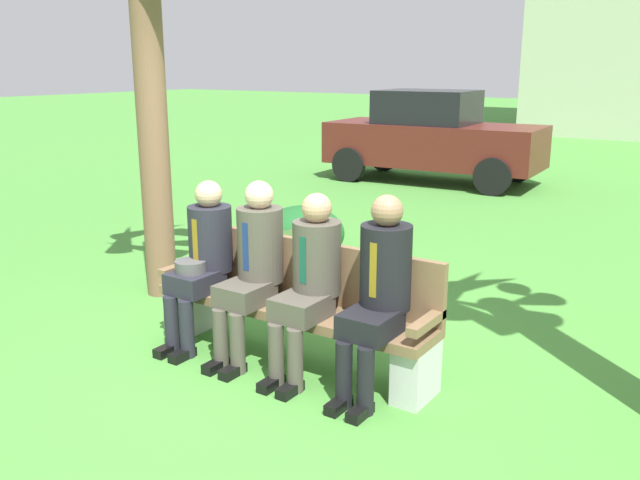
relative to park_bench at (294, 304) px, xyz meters
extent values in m
plane|color=#478B36|center=(-0.09, -0.30, -0.43)|extent=(80.00, 80.00, 0.00)
cube|color=brown|center=(0.00, -0.06, -0.02)|extent=(2.26, 0.44, 0.07)
cube|color=brown|center=(0.00, 0.13, 0.24)|extent=(2.26, 0.06, 0.45)
cube|color=brown|center=(-1.09, -0.06, 0.12)|extent=(0.08, 0.44, 0.06)
cube|color=brown|center=(1.09, -0.06, 0.12)|extent=(0.08, 0.44, 0.06)
cube|color=silver|center=(-1.03, -0.06, -0.24)|extent=(0.20, 0.37, 0.38)
cube|color=silver|center=(1.03, -0.06, -0.24)|extent=(0.20, 0.37, 0.38)
cube|color=#23232D|center=(-0.77, -0.23, 0.10)|extent=(0.32, 0.38, 0.16)
cylinder|color=#23232D|center=(-0.85, -0.42, -0.21)|extent=(0.11, 0.11, 0.45)
cylinder|color=#23232D|center=(-0.69, -0.42, -0.21)|extent=(0.11, 0.11, 0.45)
cube|color=black|center=(-0.85, -0.48, -0.40)|extent=(0.09, 0.22, 0.07)
cube|color=black|center=(-0.69, -0.48, -0.40)|extent=(0.09, 0.22, 0.07)
cylinder|color=#23232D|center=(-0.77, -0.04, 0.40)|extent=(0.34, 0.34, 0.51)
cube|color=olive|center=(-0.77, -0.21, 0.42)|extent=(0.05, 0.01, 0.33)
sphere|color=tan|center=(-0.77, -0.04, 0.75)|extent=(0.21, 0.21, 0.21)
cylinder|color=#4E4E4E|center=(-0.79, -0.25, 0.22)|extent=(0.24, 0.24, 0.09)
cube|color=#4C473D|center=(-0.28, -0.23, 0.10)|extent=(0.32, 0.38, 0.16)
cylinder|color=#4C473D|center=(-0.36, -0.42, -0.21)|extent=(0.11, 0.11, 0.45)
cylinder|color=#4C473D|center=(-0.20, -0.42, -0.21)|extent=(0.11, 0.11, 0.45)
cube|color=black|center=(-0.36, -0.48, -0.40)|extent=(0.09, 0.22, 0.07)
cube|color=black|center=(-0.20, -0.48, -0.40)|extent=(0.09, 0.22, 0.07)
cylinder|color=#4C473D|center=(-0.28, -0.04, 0.42)|extent=(0.34, 0.34, 0.55)
cube|color=navy|center=(-0.28, -0.21, 0.44)|extent=(0.05, 0.01, 0.35)
sphere|color=beige|center=(-0.28, -0.04, 0.79)|extent=(0.21, 0.21, 0.21)
cube|color=#4C473D|center=(0.23, -0.23, 0.10)|extent=(0.32, 0.38, 0.16)
cylinder|color=#4C473D|center=(0.15, -0.42, -0.21)|extent=(0.11, 0.11, 0.45)
cylinder|color=#4C473D|center=(0.31, -0.42, -0.21)|extent=(0.11, 0.11, 0.45)
cube|color=black|center=(0.15, -0.48, -0.40)|extent=(0.09, 0.22, 0.07)
cube|color=black|center=(0.31, -0.48, -0.40)|extent=(0.09, 0.22, 0.07)
cylinder|color=#4C473D|center=(0.23, -0.04, 0.40)|extent=(0.34, 0.34, 0.52)
cube|color=#144C3D|center=(0.23, -0.21, 0.42)|extent=(0.05, 0.01, 0.33)
sphere|color=tan|center=(0.23, -0.04, 0.76)|extent=(0.21, 0.21, 0.21)
cube|color=black|center=(0.77, -0.23, 0.10)|extent=(0.32, 0.38, 0.16)
cylinder|color=black|center=(0.69, -0.42, -0.21)|extent=(0.11, 0.11, 0.45)
cylinder|color=black|center=(0.85, -0.42, -0.21)|extent=(0.11, 0.11, 0.45)
cube|color=black|center=(0.69, -0.48, -0.40)|extent=(0.09, 0.22, 0.07)
cube|color=black|center=(0.85, -0.48, -0.40)|extent=(0.09, 0.22, 0.07)
cylinder|color=black|center=(0.77, -0.04, 0.43)|extent=(0.34, 0.34, 0.56)
cube|color=olive|center=(0.77, -0.21, 0.45)|extent=(0.05, 0.01, 0.36)
sphere|color=#9E7556|center=(0.77, -0.04, 0.80)|extent=(0.21, 0.21, 0.21)
cylinder|color=brown|center=(-1.95, 0.51, 1.22)|extent=(0.28, 0.28, 3.31)
ellipsoid|color=#1E5E27|center=(-1.51, 2.25, -0.13)|extent=(0.96, 0.88, 0.60)
ellipsoid|color=#315623|center=(-0.94, 1.35, -0.14)|extent=(0.94, 0.86, 0.59)
cube|color=#591E19|center=(-2.47, 7.81, 0.27)|extent=(3.98, 1.78, 0.76)
cube|color=black|center=(-2.62, 7.80, 0.95)|extent=(1.78, 1.46, 0.60)
cylinder|color=black|center=(-1.15, 8.67, -0.11)|extent=(0.65, 0.18, 0.64)
cylinder|color=black|center=(-1.06, 7.11, -0.11)|extent=(0.65, 0.18, 0.64)
cylinder|color=black|center=(-3.88, 8.51, -0.11)|extent=(0.65, 0.18, 0.64)
cylinder|color=black|center=(-3.79, 6.95, -0.11)|extent=(0.65, 0.18, 0.64)
camera|label=1|loc=(2.77, -3.80, 1.72)|focal=37.98mm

